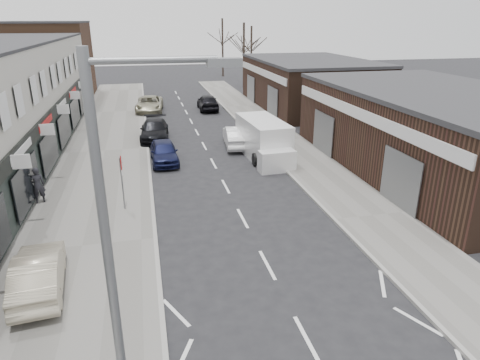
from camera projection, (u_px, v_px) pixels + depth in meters
pavement_left at (105, 151)px, 28.83m from camera, size 5.50×64.00×0.12m
pavement_right at (282, 140)px, 31.42m from camera, size 3.50×64.00×0.12m
brick_block_far at (51, 62)px, 47.02m from camera, size 8.00×10.00×8.00m
right_unit_near at (437, 133)px, 24.74m from camera, size 10.00×18.00×4.50m
right_unit_far at (309, 84)px, 42.98m from camera, size 10.00×16.00×4.50m
tree_far_a at (244, 88)px, 55.82m from camera, size 3.60×3.60×8.00m
tree_far_b at (251, 81)px, 61.81m from camera, size 3.60×3.60×7.50m
tree_far_c at (223, 76)px, 66.67m from camera, size 3.60×3.60×8.50m
street_lamp at (122, 273)px, 6.88m from camera, size 2.23×0.22×8.00m
warning_sign at (121, 166)px, 19.28m from camera, size 0.12×0.80×2.70m
white_van at (264, 140)px, 27.44m from camera, size 2.50×6.33×2.42m
sedan_on_pavement at (38, 273)px, 13.77m from camera, size 1.83×4.16×1.33m
pedestrian at (38, 185)px, 20.36m from camera, size 0.76×0.62×1.79m
parked_car_left_a at (164, 152)px, 26.57m from camera, size 1.70×4.06×1.37m
parked_car_left_b at (155, 130)px, 31.60m from camera, size 2.34×5.08×1.44m
parked_car_left_c at (149, 104)px, 41.09m from camera, size 2.92×5.49×1.47m
parked_car_right_a at (236, 136)px, 29.91m from camera, size 1.99×4.56×1.46m
parked_car_right_b at (208, 102)px, 41.86m from camera, size 1.95×4.58×1.54m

